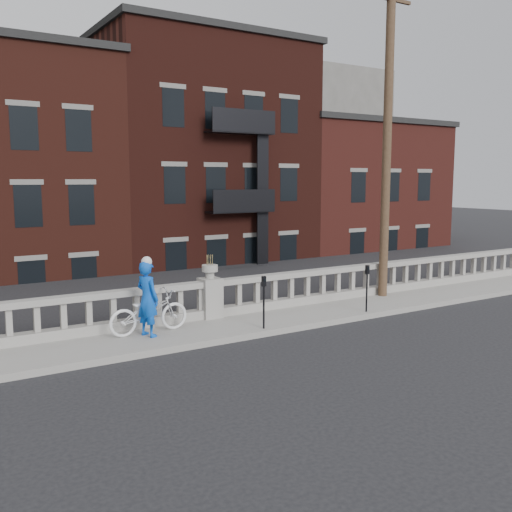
{
  "coord_description": "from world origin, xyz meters",
  "views": [
    {
      "loc": [
        -7.11,
        -9.82,
        3.95
      ],
      "look_at": [
        1.03,
        3.2,
        1.88
      ],
      "focal_mm": 40.0,
      "sensor_mm": 36.0,
      "label": 1
    }
  ],
  "objects": [
    {
      "name": "cyclist",
      "position": [
        -2.16,
        3.06,
        1.08
      ],
      "size": [
        0.64,
        0.78,
        1.85
      ],
      "primitive_type": "imported",
      "rotation": [
        0.0,
        0.0,
        1.91
      ],
      "color": "blue",
      "rests_on": "sidewalk"
    },
    {
      "name": "planter_pedestal",
      "position": [
        0.0,
        3.95,
        0.83
      ],
      "size": [
        0.55,
        0.55,
        1.76
      ],
      "color": "gray",
      "rests_on": "sidewalk"
    },
    {
      "name": "bicycle",
      "position": [
        -2.05,
        3.31,
        0.69
      ],
      "size": [
        2.07,
        0.78,
        1.08
      ],
      "primitive_type": "imported",
      "rotation": [
        0.0,
        0.0,
        1.6
      ],
      "color": "white",
      "rests_on": "sidewalk"
    },
    {
      "name": "ground",
      "position": [
        0.0,
        0.0,
        0.0
      ],
      "size": [
        120.0,
        120.0,
        0.0
      ],
      "primitive_type": "plane",
      "color": "black",
      "rests_on": "ground"
    },
    {
      "name": "sidewalk",
      "position": [
        0.0,
        3.0,
        0.07
      ],
      "size": [
        32.0,
        2.2,
        0.15
      ],
      "primitive_type": "cube",
      "color": "gray",
      "rests_on": "ground"
    },
    {
      "name": "parking_meter_b",
      "position": [
        0.61,
        2.15,
        1.0
      ],
      "size": [
        0.1,
        0.09,
        1.36
      ],
      "color": "black",
      "rests_on": "sidewalk"
    },
    {
      "name": "lower_level",
      "position": [
        0.56,
        23.04,
        2.63
      ],
      "size": [
        80.0,
        44.0,
        20.8
      ],
      "color": "#605E59",
      "rests_on": "ground"
    },
    {
      "name": "parking_meter_c",
      "position": [
        4.14,
        2.15,
        1.0
      ],
      "size": [
        0.1,
        0.09,
        1.36
      ],
      "color": "black",
      "rests_on": "sidewalk"
    },
    {
      "name": "utility_pole",
      "position": [
        6.2,
        3.6,
        5.24
      ],
      "size": [
        1.6,
        0.28,
        10.0
      ],
      "color": "#422D1E",
      "rests_on": "sidewalk"
    },
    {
      "name": "balustrade",
      "position": [
        0.0,
        3.95,
        0.64
      ],
      "size": [
        28.0,
        0.34,
        1.03
      ],
      "color": "gray",
      "rests_on": "sidewalk"
    }
  ]
}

